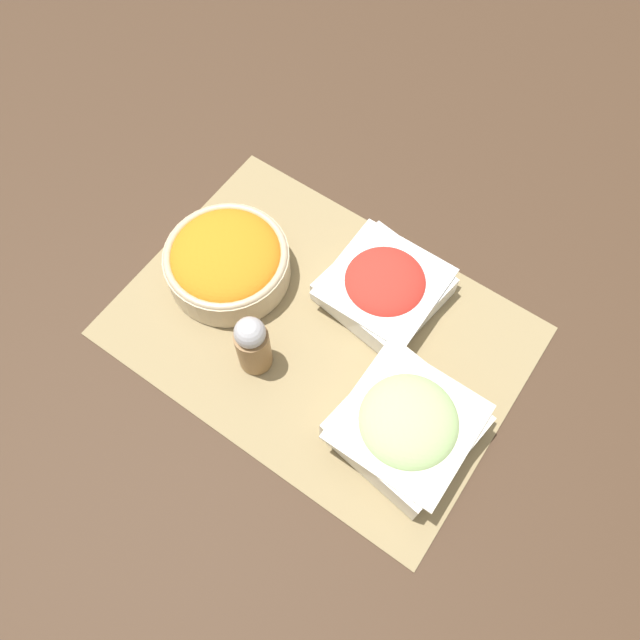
# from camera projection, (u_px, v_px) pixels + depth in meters

# --- Properties ---
(ground_plane) EXTENTS (3.00, 3.00, 0.00)m
(ground_plane) POSITION_uv_depth(u_px,v_px,m) (320.00, 331.00, 0.83)
(ground_plane) COLOR #422D1E
(placemat) EXTENTS (0.52, 0.37, 0.00)m
(placemat) POSITION_uv_depth(u_px,v_px,m) (320.00, 331.00, 0.83)
(placemat) COLOR #937F56
(placemat) RESTS_ON ground_plane
(cucumber_bowl) EXTENTS (0.16, 0.16, 0.07)m
(cucumber_bowl) POSITION_uv_depth(u_px,v_px,m) (407.00, 425.00, 0.74)
(cucumber_bowl) COLOR silver
(cucumber_bowl) RESTS_ON placemat
(carrot_bowl) EXTENTS (0.17, 0.17, 0.07)m
(carrot_bowl) POSITION_uv_depth(u_px,v_px,m) (225.00, 263.00, 0.83)
(carrot_bowl) COLOR #C6B28E
(carrot_bowl) RESTS_ON placemat
(tomato_bowl) EXTENTS (0.16, 0.16, 0.06)m
(tomato_bowl) POSITION_uv_depth(u_px,v_px,m) (384.00, 286.00, 0.83)
(tomato_bowl) COLOR white
(tomato_bowl) RESTS_ON placemat
(pepper_shaker) EXTENTS (0.04, 0.04, 0.10)m
(pepper_shaker) POSITION_uv_depth(u_px,v_px,m) (253.00, 344.00, 0.76)
(pepper_shaker) COLOR olive
(pepper_shaker) RESTS_ON placemat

